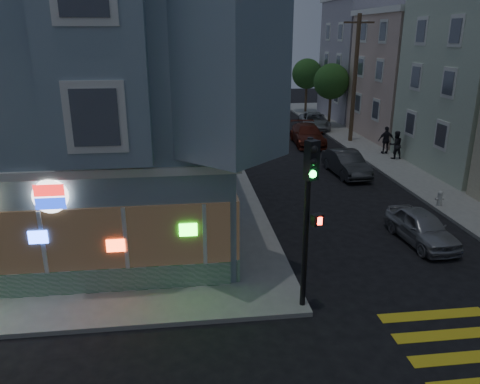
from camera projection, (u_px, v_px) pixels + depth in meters
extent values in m
plane|color=black|center=(215.00, 372.00, 11.39)|extent=(120.00, 120.00, 0.00)
cube|color=gray|center=(47.00, 89.00, 19.20)|extent=(14.00, 14.00, 11.00)
cube|color=silver|center=(53.00, 129.00, 19.73)|extent=(14.30, 14.30, 0.25)
cube|color=#196B33|center=(9.00, 286.00, 14.22)|extent=(13.60, 0.12, 0.80)
cube|color=#382B1E|center=(1.00, 244.00, 13.77)|extent=(13.60, 0.10, 2.00)
cylinder|color=white|center=(50.00, 196.00, 13.41)|extent=(1.00, 0.12, 1.00)
cube|color=beige|center=(445.00, 77.00, 35.67)|extent=(12.00, 8.60, 9.00)
cube|color=#948D9B|center=(394.00, 61.00, 43.88)|extent=(12.00, 8.60, 10.50)
cylinder|color=#4C3826|center=(355.00, 80.00, 33.85)|extent=(0.30, 0.30, 9.00)
cube|color=#4C3826|center=(359.00, 22.00, 32.59)|extent=(2.20, 0.12, 0.12)
cylinder|color=#4C3826|center=(330.00, 107.00, 40.44)|extent=(0.24, 0.24, 3.20)
sphere|color=#284A1A|center=(331.00, 81.00, 39.73)|extent=(3.00, 3.00, 3.00)
cylinder|color=#4C3826|center=(306.00, 96.00, 47.95)|extent=(0.24, 0.24, 3.20)
sphere|color=#284A1A|center=(307.00, 74.00, 47.25)|extent=(3.00, 3.00, 3.00)
imported|color=black|center=(396.00, 145.00, 29.96)|extent=(0.90, 0.72, 1.80)
imported|color=black|center=(386.00, 140.00, 31.22)|extent=(1.07, 0.45, 1.83)
imported|color=#999BA0|center=(422.00, 227.00, 18.29)|extent=(1.76, 3.84, 1.28)
imported|color=#323336|center=(346.00, 163.00, 27.04)|extent=(1.77, 4.35, 1.40)
imported|color=#5B2014|center=(308.00, 135.00, 34.42)|extent=(2.42, 5.23, 1.48)
imported|color=#94999D|center=(314.00, 121.00, 39.98)|extent=(2.92, 5.18, 1.37)
cylinder|color=black|center=(306.00, 226.00, 13.17)|extent=(0.16, 0.16, 5.07)
cube|color=black|center=(312.00, 160.00, 12.32)|extent=(0.41, 0.39, 1.07)
sphere|color=black|center=(314.00, 149.00, 12.06)|extent=(0.20, 0.20, 0.20)
sphere|color=black|center=(313.00, 162.00, 12.17)|extent=(0.20, 0.20, 0.20)
sphere|color=#19F23F|center=(313.00, 174.00, 12.28)|extent=(0.20, 0.20, 0.20)
cube|color=black|center=(317.00, 220.00, 12.95)|extent=(0.38, 0.32, 0.32)
cube|color=#FF2614|center=(318.00, 221.00, 12.84)|extent=(0.22, 0.02, 0.22)
cylinder|color=silver|center=(440.00, 200.00, 21.92)|extent=(0.22, 0.22, 0.56)
sphere|color=silver|center=(440.00, 193.00, 21.82)|extent=(0.24, 0.24, 0.24)
cylinder|color=silver|center=(440.00, 199.00, 21.91)|extent=(0.42, 0.11, 0.11)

